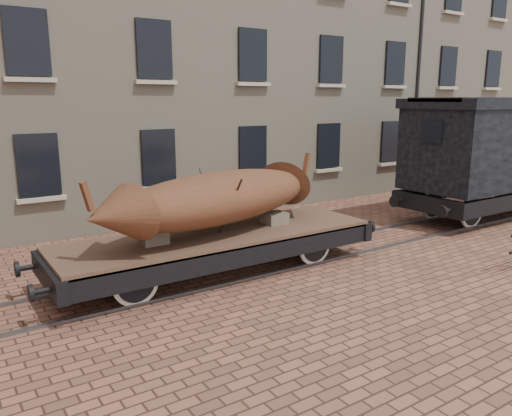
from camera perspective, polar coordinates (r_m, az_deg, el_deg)
ground at (r=13.44m, az=7.72°, el=-4.88°), size 90.00×90.00×0.00m
warehouse_cream at (r=22.93m, az=-3.28°, el=19.95°), size 40.00×10.19×14.00m
rail_track at (r=13.43m, az=7.72°, el=-4.76°), size 30.00×1.52×0.06m
flatcar_wagon at (r=11.43m, az=-4.29°, el=-3.79°), size 8.31×2.25×1.25m
iron_boat at (r=11.22m, az=-4.16°, el=1.24°), size 6.56×3.11×1.58m
goods_van at (r=18.77m, az=25.66°, el=6.72°), size 7.74×2.82×4.00m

